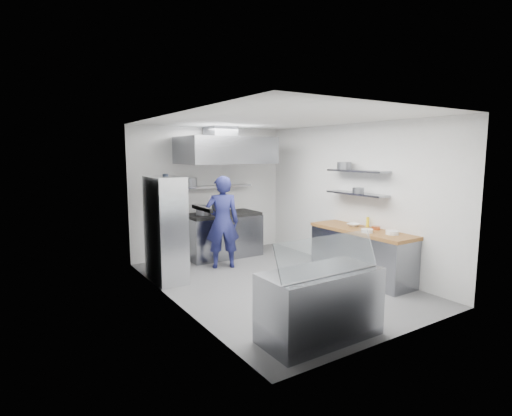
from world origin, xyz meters
TOP-DOWN VIEW (x-y plane):
  - floor at (0.00, 0.00)m, footprint 5.00×5.00m
  - ceiling at (0.00, 0.00)m, footprint 5.00×5.00m
  - wall_back at (0.00, 2.50)m, footprint 3.60×2.80m
  - wall_front at (0.00, -2.50)m, footprint 3.60×2.80m
  - wall_left at (-1.80, 0.00)m, footprint 2.80×5.00m
  - wall_right at (1.80, 0.00)m, footprint 2.80×5.00m
  - gas_range at (0.10, 2.10)m, footprint 1.60×0.80m
  - cooktop at (0.10, 2.10)m, footprint 1.57×0.78m
  - stock_pot_left at (-0.39, 2.06)m, footprint 0.29×0.29m
  - stock_pot_mid at (-0.02, 1.97)m, footprint 0.35×0.35m
  - over_range_shelf at (0.10, 2.34)m, footprint 1.60×0.30m
  - shelf_pot_a at (-0.49, 2.44)m, footprint 0.29×0.29m
  - extractor_hood at (0.10, 1.93)m, footprint 1.90×1.15m
  - hood_duct at (0.10, 2.15)m, footprint 0.55×0.55m
  - red_firebox at (-1.25, 2.44)m, footprint 0.22×0.10m
  - chef at (-0.30, 1.35)m, footprint 0.77×0.65m
  - wire_rack at (-1.53, 1.14)m, footprint 0.50×0.90m
  - rack_bin_a at (-1.53, 1.03)m, footprint 0.18×0.22m
  - rack_bin_b at (-1.53, 1.41)m, footprint 0.13×0.16m
  - rack_jar at (-1.48, 1.20)m, footprint 0.10×0.10m
  - knife_strip at (-1.78, -0.90)m, footprint 0.04×0.55m
  - prep_counter_base at (1.48, -0.60)m, footprint 0.62×2.00m
  - prep_counter_top at (1.48, -0.60)m, footprint 0.65×2.04m
  - plate_stack_a at (1.54, -1.20)m, footprint 0.21×0.21m
  - plate_stack_b at (1.31, -0.87)m, footprint 0.20×0.20m
  - copper_pan at (1.65, -0.77)m, footprint 0.15×0.15m
  - squeeze_bottle at (1.72, -0.51)m, footprint 0.06×0.06m
  - mixing_bowl at (1.55, -0.34)m, footprint 0.24×0.24m
  - wall_shelf_lower at (1.64, -0.30)m, footprint 0.30×1.30m
  - wall_shelf_upper at (1.64, -0.30)m, footprint 0.30×1.30m
  - shelf_pot_c at (1.57, -0.39)m, footprint 0.21×0.21m
  - shelf_pot_d at (1.60, 0.00)m, footprint 0.26×0.26m
  - display_case at (-0.74, -2.00)m, footprint 1.50×0.70m
  - display_glass at (-0.74, -2.12)m, footprint 1.47×0.19m

SIDE VIEW (x-z plane):
  - floor at x=0.00m, z-range 0.00..0.00m
  - prep_counter_base at x=1.48m, z-range 0.00..0.84m
  - display_case at x=-0.74m, z-range 0.00..0.85m
  - gas_range at x=0.10m, z-range 0.00..0.90m
  - rack_bin_a at x=-1.53m, z-range 0.70..0.90m
  - prep_counter_top at x=1.48m, z-range 0.84..0.90m
  - chef at x=-0.30m, z-range 0.00..1.81m
  - wire_rack at x=-1.53m, z-range 0.00..1.85m
  - mixing_bowl at x=1.55m, z-range 0.90..0.95m
  - cooktop at x=0.10m, z-range 0.90..0.96m
  - plate_stack_a at x=1.54m, z-range 0.90..0.96m
  - plate_stack_b at x=1.31m, z-range 0.90..0.96m
  - copper_pan at x=1.65m, z-range 0.90..0.96m
  - squeeze_bottle at x=1.72m, z-range 0.90..1.08m
  - stock_pot_left at x=-0.39m, z-range 0.96..1.16m
  - display_glass at x=-0.74m, z-range 0.86..1.28m
  - stock_pot_mid at x=-0.02m, z-range 0.96..1.20m
  - rack_bin_b at x=-1.53m, z-range 1.23..1.37m
  - wall_back at x=0.00m, z-range 1.39..1.41m
  - wall_front at x=0.00m, z-range 1.39..1.41m
  - wall_left at x=-1.80m, z-range 1.39..1.41m
  - wall_right at x=1.80m, z-range 1.39..1.41m
  - red_firebox at x=-1.25m, z-range 1.29..1.55m
  - wall_shelf_lower at x=1.64m, z-range 1.48..1.52m
  - over_range_shelf at x=0.10m, z-range 1.50..1.54m
  - knife_strip at x=-1.78m, z-range 1.53..1.57m
  - shelf_pot_c at x=1.57m, z-range 1.52..1.62m
  - shelf_pot_a at x=-0.49m, z-range 1.54..1.72m
  - rack_jar at x=-1.48m, z-range 1.71..1.89m
  - wall_shelf_upper at x=1.64m, z-range 1.90..1.94m
  - shelf_pot_d at x=1.60m, z-range 1.94..2.08m
  - extractor_hood at x=0.10m, z-range 2.02..2.57m
  - hood_duct at x=0.10m, z-range 2.56..2.80m
  - ceiling at x=0.00m, z-range 2.80..2.80m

